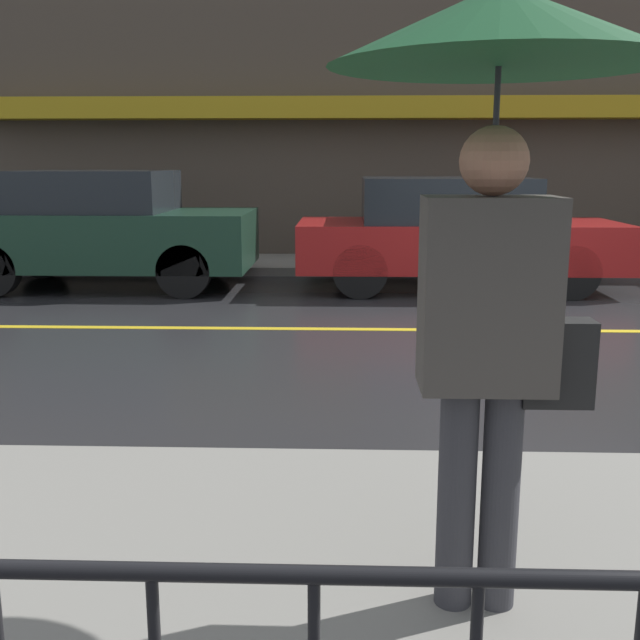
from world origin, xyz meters
TOP-DOWN VIEW (x-y plane):
  - ground_plane at (0.00, 0.00)m, footprint 80.00×80.00m
  - sidewalk_far at (0.00, 4.59)m, footprint 28.00×1.81m
  - lane_marking at (0.00, 0.00)m, footprint 25.20×0.12m
  - building_storefront at (0.00, 5.62)m, footprint 28.00×0.85m
  - pedestrian at (-1.71, -5.16)m, footprint 1.10×1.10m
  - car_dark_green at (-5.56, 2.62)m, footprint 4.03×1.87m
  - car_red at (-0.71, 2.62)m, footprint 4.34×1.77m

SIDE VIEW (x-z plane):
  - ground_plane at x=0.00m, z-range 0.00..0.00m
  - lane_marking at x=0.00m, z-range 0.00..0.01m
  - sidewalk_far at x=0.00m, z-range 0.00..0.13m
  - car_red at x=-0.71m, z-range 0.02..1.53m
  - car_dark_green at x=-5.56m, z-range 0.02..1.62m
  - pedestrian at x=-1.71m, z-range 0.77..2.90m
  - building_storefront at x=0.00m, z-range -0.04..6.78m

